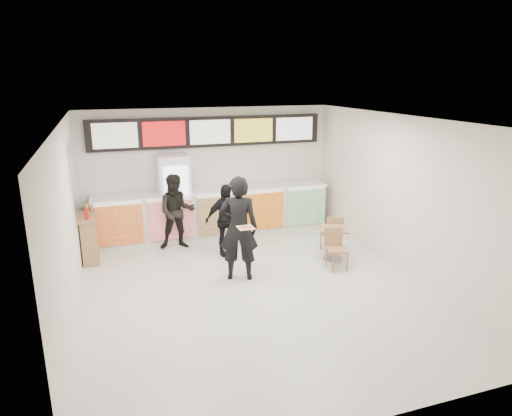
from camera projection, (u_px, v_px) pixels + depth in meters
name	position (u px, v px, depth m)	size (l,w,h in m)	color
floor	(257.00, 289.00, 8.19)	(7.00, 7.00, 0.00)	beige
ceiling	(257.00, 120.00, 7.36)	(7.00, 7.00, 0.00)	white
wall_back	(210.00, 171.00, 10.96)	(6.00, 6.00, 0.00)	silver
wall_left	(68.00, 227.00, 6.85)	(7.00, 7.00, 0.00)	silver
wall_right	(405.00, 195.00, 8.70)	(7.00, 7.00, 0.00)	silver
service_counter	(215.00, 213.00, 10.85)	(5.56, 0.77, 1.14)	silver
menu_board	(210.00, 132.00, 10.62)	(5.50, 0.14, 0.70)	black
drinks_fridge	(175.00, 198.00, 10.46)	(0.70, 0.67, 2.00)	white
mirror_panel	(74.00, 178.00, 9.02)	(0.01, 2.00, 1.50)	#B2B7BF
customer_main	(238.00, 228.00, 8.40)	(0.72, 0.47, 1.98)	black
customer_left	(177.00, 212.00, 9.98)	(0.81, 0.63, 1.67)	black
customer_mid	(226.00, 220.00, 9.62)	(0.91, 0.38, 1.55)	black
pizza_slice	(246.00, 227.00, 7.94)	(0.36, 0.36, 0.02)	beige
cafe_table	(334.00, 238.00, 9.43)	(0.85, 1.43, 0.81)	#9F6E48
condiment_ledge	(90.00, 238.00, 9.38)	(0.35, 0.86, 1.14)	#9F6E48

